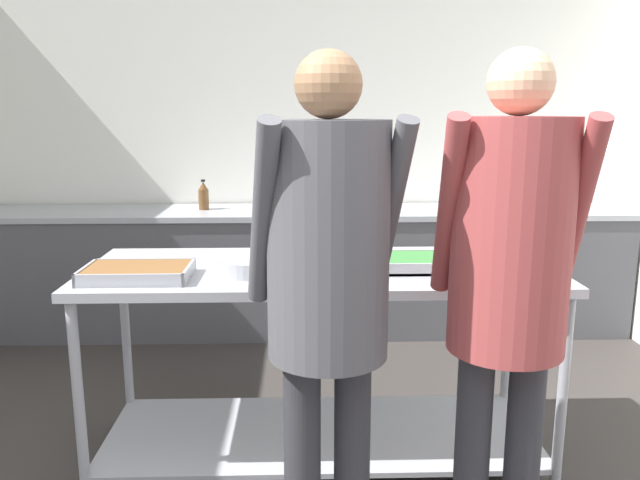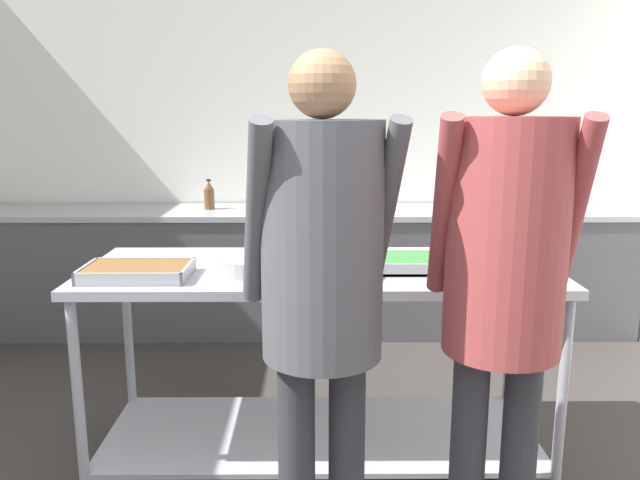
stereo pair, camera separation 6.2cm
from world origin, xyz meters
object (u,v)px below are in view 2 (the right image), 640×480
at_px(serving_tray_vegetables, 137,272).
at_px(guest_serving_left, 322,271).
at_px(serving_tray_roast, 429,263).
at_px(guest_serving_right, 505,267).
at_px(sauce_pan, 252,264).
at_px(plate_stack, 496,250).
at_px(water_bottle, 209,196).
at_px(broccoli_bowl, 341,268).

relative_size(serving_tray_vegetables, guest_serving_left, 0.24).
relative_size(serving_tray_roast, guest_serving_right, 0.25).
height_order(serving_tray_vegetables, sauce_pan, sauce_pan).
height_order(guest_serving_left, guest_serving_right, guest_serving_right).
height_order(sauce_pan, guest_serving_right, guest_serving_right).
relative_size(plate_stack, water_bottle, 1.11).
bearing_deg(serving_tray_vegetables, guest_serving_left, -36.87).
bearing_deg(broccoli_bowl, plate_stack, 30.23).
height_order(serving_tray_roast, guest_serving_left, guest_serving_left).
height_order(broccoli_bowl, water_bottle, water_bottle).
xyz_separation_m(serving_tray_vegetables, guest_serving_right, (1.36, -0.55, 0.16)).
bearing_deg(serving_tray_vegetables, serving_tray_roast, 6.42).
distance_m(sauce_pan, plate_stack, 1.21).
height_order(plate_stack, water_bottle, water_bottle).
xyz_separation_m(sauce_pan, serving_tray_roast, (0.77, 0.05, -0.01)).
bearing_deg(serving_tray_roast, guest_serving_left, -123.73).
bearing_deg(serving_tray_roast, sauce_pan, -176.12).
distance_m(broccoli_bowl, guest_serving_right, 0.76).
bearing_deg(guest_serving_right, guest_serving_left, -178.14).
height_order(plate_stack, guest_serving_right, guest_serving_right).
relative_size(serving_tray_vegetables, plate_stack, 1.79).
height_order(sauce_pan, guest_serving_left, guest_serving_left).
xyz_separation_m(sauce_pan, water_bottle, (-0.51, 1.93, 0.04)).
bearing_deg(broccoli_bowl, sauce_pan, 165.67).
relative_size(broccoli_bowl, plate_stack, 1.05).
xyz_separation_m(serving_tray_vegetables, sauce_pan, (0.47, 0.09, 0.01)).
height_order(broccoli_bowl, guest_serving_right, guest_serving_right).
xyz_separation_m(broccoli_bowl, guest_serving_right, (0.51, -0.55, 0.14)).
bearing_deg(broccoli_bowl, serving_tray_roast, 20.78).
distance_m(serving_tray_vegetables, sauce_pan, 0.48).
xyz_separation_m(serving_tray_vegetables, serving_tray_roast, (1.24, 0.14, 0.00)).
bearing_deg(broccoli_bowl, guest_serving_right, -46.89).
bearing_deg(broccoli_bowl, guest_serving_left, -98.52).
xyz_separation_m(serving_tray_vegetables, plate_stack, (1.63, 0.44, -0.01)).
relative_size(serving_tray_vegetables, sauce_pan, 1.01).
relative_size(serving_tray_vegetables, serving_tray_roast, 0.96).
distance_m(serving_tray_vegetables, serving_tray_roast, 1.25).
xyz_separation_m(serving_tray_roast, guest_serving_right, (0.12, -0.69, 0.16)).
distance_m(broccoli_bowl, plate_stack, 0.90).
xyz_separation_m(serving_tray_roast, guest_serving_left, (-0.48, -0.71, 0.15)).
height_order(serving_tray_vegetables, guest_serving_left, guest_serving_left).
bearing_deg(plate_stack, guest_serving_left, -130.24).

